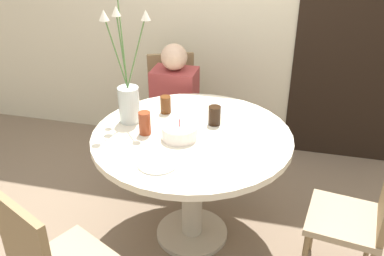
# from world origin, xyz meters

# --- Properties ---
(ground_plane) EXTENTS (16.00, 16.00, 0.00)m
(ground_plane) POSITION_xyz_m (0.00, 0.00, 0.00)
(ground_plane) COLOR #7A6651
(doorway_panel) EXTENTS (0.90, 0.01, 2.05)m
(doorway_panel) POSITION_xyz_m (0.99, 1.30, 1.02)
(doorway_panel) COLOR black
(doorway_panel) RESTS_ON ground_plane
(dining_table) EXTENTS (1.19, 1.19, 0.78)m
(dining_table) POSITION_xyz_m (0.00, 0.00, 0.63)
(dining_table) COLOR beige
(dining_table) RESTS_ON ground_plane
(chair_left_flank) EXTENTS (0.52, 0.52, 0.91)m
(chair_left_flank) POSITION_xyz_m (-0.39, 0.93, 0.51)
(chair_left_flank) COLOR #9E896B
(chair_left_flank) RESTS_ON ground_plane
(chair_near_front) EXTENTS (0.46, 0.46, 0.91)m
(chair_near_front) POSITION_xyz_m (0.99, -0.16, 0.51)
(chair_near_front) COLOR #9E896B
(chair_near_front) RESTS_ON ground_plane
(birthday_cake) EXTENTS (0.21, 0.21, 0.12)m
(birthday_cake) POSITION_xyz_m (-0.06, -0.06, 0.82)
(birthday_cake) COLOR white
(birthday_cake) RESTS_ON dining_table
(flower_vase) EXTENTS (0.28, 0.29, 0.77)m
(flower_vase) POSITION_xyz_m (-0.42, 0.07, 0.98)
(flower_vase) COLOR silver
(flower_vase) RESTS_ON dining_table
(side_plate) EXTENTS (0.22, 0.22, 0.01)m
(side_plate) POSITION_xyz_m (-0.10, -0.36, 0.78)
(side_plate) COLOR silver
(side_plate) RESTS_ON dining_table
(drink_glass_0) EXTENTS (0.07, 0.07, 0.11)m
(drink_glass_0) POSITION_xyz_m (-0.23, 0.24, 0.84)
(drink_glass_0) COLOR #51280F
(drink_glass_0) RESTS_ON dining_table
(drink_glass_1) EXTENTS (0.07, 0.07, 0.14)m
(drink_glass_1) POSITION_xyz_m (-0.27, -0.06, 0.85)
(drink_glass_1) COLOR maroon
(drink_glass_1) RESTS_ON dining_table
(drink_glass_2) EXTENTS (0.08, 0.08, 0.12)m
(drink_glass_2) POSITION_xyz_m (0.10, 0.16, 0.84)
(drink_glass_2) COLOR black
(drink_glass_2) RESTS_ON dining_table
(person_boy) EXTENTS (0.34, 0.24, 1.07)m
(person_boy) POSITION_xyz_m (-0.33, 0.78, 0.50)
(person_boy) COLOR #383333
(person_boy) RESTS_ON ground_plane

